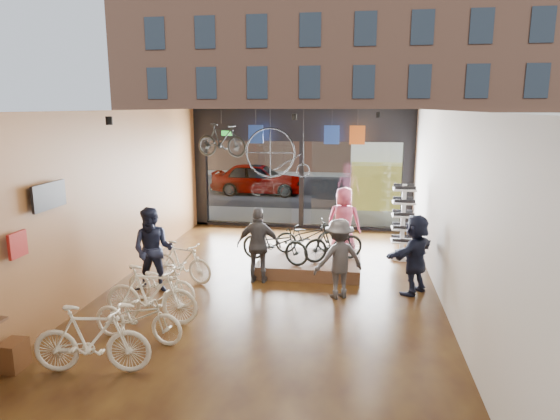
% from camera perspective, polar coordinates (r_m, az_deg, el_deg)
% --- Properties ---
extents(ground_plane, '(7.00, 12.00, 0.04)m').
position_cam_1_polar(ground_plane, '(10.68, -1.17, -9.67)').
color(ground_plane, black).
rests_on(ground_plane, ground).
extents(ceiling, '(7.00, 12.00, 0.04)m').
position_cam_1_polar(ceiling, '(9.94, -1.27, 11.41)').
color(ceiling, black).
rests_on(ceiling, ground).
extents(wall_left, '(0.04, 12.00, 3.80)m').
position_cam_1_polar(wall_left, '(11.28, -19.13, 0.99)').
color(wall_left, '#9A5936').
rests_on(wall_left, ground).
extents(wall_right, '(0.04, 12.00, 3.80)m').
position_cam_1_polar(wall_right, '(10.15, 18.76, -0.12)').
color(wall_right, beige).
rests_on(wall_right, ground).
extents(wall_back, '(7.00, 0.04, 3.80)m').
position_cam_1_polar(wall_back, '(4.59, -14.66, -14.22)').
color(wall_back, beige).
rests_on(wall_back, ground).
extents(storefront, '(7.00, 0.26, 3.80)m').
position_cam_1_polar(storefront, '(16.00, 2.49, 4.65)').
color(storefront, black).
rests_on(storefront, ground).
extents(exit_sign, '(0.35, 0.06, 0.18)m').
position_cam_1_polar(exit_sign, '(16.22, -6.08, 8.77)').
color(exit_sign, '#198C26').
rests_on(exit_sign, storefront).
extents(street_road, '(30.00, 18.00, 0.02)m').
position_cam_1_polar(street_road, '(25.15, 4.69, 2.84)').
color(street_road, black).
rests_on(street_road, ground).
extents(sidewalk_near, '(30.00, 2.40, 0.12)m').
position_cam_1_polar(sidewalk_near, '(17.50, 2.86, -0.85)').
color(sidewalk_near, slate).
rests_on(sidewalk_near, ground).
extents(sidewalk_far, '(30.00, 2.00, 0.12)m').
position_cam_1_polar(sidewalk_far, '(29.09, 5.26, 4.18)').
color(sidewalk_far, slate).
rests_on(sidewalk_far, ground).
extents(opposite_building, '(26.00, 5.00, 14.00)m').
position_cam_1_polar(opposite_building, '(31.49, 5.80, 17.40)').
color(opposite_building, brown).
rests_on(opposite_building, ground).
extents(street_car, '(4.13, 1.66, 1.41)m').
position_cam_1_polar(street_car, '(22.44, -2.54, 3.62)').
color(street_car, gray).
rests_on(street_car, street_road).
extents(box_truck, '(2.16, 6.47, 2.55)m').
position_cam_1_polar(box_truck, '(20.97, 11.05, 4.42)').
color(box_truck, silver).
rests_on(box_truck, street_road).
extents(floor_bike_1, '(1.81, 0.73, 1.05)m').
position_cam_1_polar(floor_bike_1, '(8.05, -20.73, -13.66)').
color(floor_bike_1, silver).
rests_on(floor_bike_1, ground_plane).
extents(floor_bike_2, '(1.72, 0.82, 0.87)m').
position_cam_1_polar(floor_bike_2, '(8.86, -15.93, -11.61)').
color(floor_bike_2, silver).
rests_on(floor_bike_2, ground_plane).
extents(floor_bike_3, '(1.81, 0.59, 1.07)m').
position_cam_1_polar(floor_bike_3, '(9.46, -14.55, -9.33)').
color(floor_bike_3, silver).
rests_on(floor_bike_3, ground_plane).
extents(floor_bike_4, '(1.70, 0.96, 0.85)m').
position_cam_1_polar(floor_bike_4, '(10.36, -13.44, -8.08)').
color(floor_bike_4, silver).
rests_on(floor_bike_4, ground_plane).
extents(floor_bike_5, '(1.60, 0.85, 0.92)m').
position_cam_1_polar(floor_bike_5, '(11.46, -11.13, -5.81)').
color(floor_bike_5, silver).
rests_on(floor_bike_5, ground_plane).
extents(display_platform, '(2.40, 1.80, 0.30)m').
position_cam_1_polar(display_platform, '(12.11, 3.42, -6.19)').
color(display_platform, '#4E331D').
rests_on(display_platform, ground_plane).
extents(display_bike_left, '(1.83, 1.14, 0.91)m').
position_cam_1_polar(display_bike_left, '(11.63, -0.60, -3.84)').
color(display_bike_left, black).
rests_on(display_bike_left, display_platform).
extents(display_bike_mid, '(1.53, 1.09, 0.91)m').
position_cam_1_polar(display_bike_mid, '(11.79, 6.15, -3.68)').
color(display_bike_mid, black).
rests_on(display_bike_mid, display_platform).
extents(display_bike_right, '(1.65, 0.89, 0.82)m').
position_cam_1_polar(display_bike_right, '(12.43, 3.07, -3.02)').
color(display_bike_right, black).
rests_on(display_bike_right, display_platform).
extents(customer_1, '(0.93, 0.75, 1.82)m').
position_cam_1_polar(customer_1, '(10.88, -14.31, -4.45)').
color(customer_1, '#161C33').
rests_on(customer_1, ground_plane).
extents(customer_2, '(1.00, 0.42, 1.70)m').
position_cam_1_polar(customer_2, '(11.13, -2.43, -4.04)').
color(customer_2, '#3F3F44').
rests_on(customer_2, ground_plane).
extents(customer_3, '(1.23, 1.03, 1.66)m').
position_cam_1_polar(customer_3, '(10.30, 6.74, -5.56)').
color(customer_3, '#3F3F44').
rests_on(customer_3, ground_plane).
extents(customer_4, '(0.96, 0.68, 1.83)m').
position_cam_1_polar(customer_4, '(13.21, 7.29, -1.31)').
color(customer_4, '#CC4C72').
rests_on(customer_4, ground_plane).
extents(customer_5, '(1.33, 1.57, 1.70)m').
position_cam_1_polar(customer_5, '(10.84, 15.20, -4.90)').
color(customer_5, '#161C33').
rests_on(customer_5, ground_plane).
extents(sunglasses_rack, '(0.67, 0.59, 1.96)m').
position_cam_1_polar(sunglasses_rack, '(13.16, 13.86, -1.32)').
color(sunglasses_rack, white).
rests_on(sunglasses_rack, ground_plane).
extents(wall_merch, '(0.40, 2.40, 2.60)m').
position_cam_1_polar(wall_merch, '(8.50, -29.01, -7.46)').
color(wall_merch, navy).
rests_on(wall_merch, wall_left).
extents(penny_farthing, '(1.84, 0.06, 1.47)m').
position_cam_1_polar(penny_farthing, '(14.65, 0.07, 6.36)').
color(penny_farthing, black).
rests_on(penny_farthing, ceiling).
extents(hung_bike, '(1.64, 0.85, 0.95)m').
position_cam_1_polar(hung_bike, '(14.54, -6.69, 7.92)').
color(hung_bike, black).
rests_on(hung_bike, ceiling).
extents(jersey_left, '(0.45, 0.03, 0.55)m').
position_cam_1_polar(jersey_left, '(15.32, -2.78, 8.65)').
color(jersey_left, '#1E3F99').
rests_on(jersey_left, ceiling).
extents(jersey_mid, '(0.45, 0.03, 0.55)m').
position_cam_1_polar(jersey_mid, '(15.03, 5.93, 8.54)').
color(jersey_mid, '#1E3F99').
rests_on(jersey_mid, ceiling).
extents(jersey_right, '(0.45, 0.03, 0.55)m').
position_cam_1_polar(jersey_right, '(15.01, 8.83, 8.46)').
color(jersey_right, '#CC5919').
rests_on(jersey_right, ceiling).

